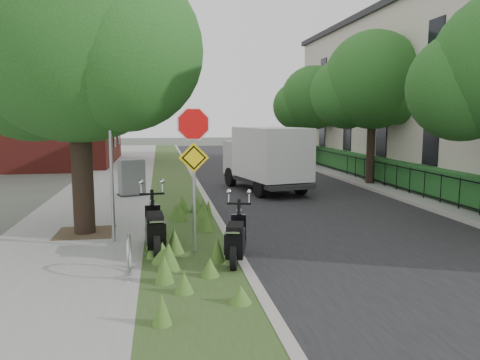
{
  "coord_description": "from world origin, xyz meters",
  "views": [
    {
      "loc": [
        -2.09,
        -9.17,
        3.01
      ],
      "look_at": [
        0.05,
        3.32,
        1.3
      ],
      "focal_mm": 35.0,
      "sensor_mm": 36.0,
      "label": 1
    }
  ],
  "objects_px": {
    "box_truck": "(266,156)",
    "scooter_near": "(155,233)",
    "sign_assembly": "(194,150)",
    "utility_cabinet": "(132,178)",
    "scooter_far": "(236,243)"
  },
  "relations": [
    {
      "from": "scooter_near",
      "to": "box_truck",
      "type": "distance_m",
      "value": 9.68
    },
    {
      "from": "sign_assembly",
      "to": "box_truck",
      "type": "xyz_separation_m",
      "value": [
        3.53,
        8.68,
        -0.88
      ]
    },
    {
      "from": "sign_assembly",
      "to": "scooter_near",
      "type": "bearing_deg",
      "value": 174.1
    },
    {
      "from": "sign_assembly",
      "to": "box_truck",
      "type": "relative_size",
      "value": 0.62
    },
    {
      "from": "sign_assembly",
      "to": "scooter_near",
      "type": "relative_size",
      "value": 1.7
    },
    {
      "from": "sign_assembly",
      "to": "utility_cabinet",
      "type": "bearing_deg",
      "value": 102.55
    },
    {
      "from": "scooter_near",
      "to": "box_truck",
      "type": "xyz_separation_m",
      "value": [
        4.37,
        8.6,
        0.89
      ]
    },
    {
      "from": "scooter_near",
      "to": "utility_cabinet",
      "type": "relative_size",
      "value": 1.42
    },
    {
      "from": "box_truck",
      "to": "scooter_near",
      "type": "bearing_deg",
      "value": -116.94
    },
    {
      "from": "box_truck",
      "to": "scooter_far",
      "type": "bearing_deg",
      "value": -106.26
    },
    {
      "from": "box_truck",
      "to": "sign_assembly",
      "type": "bearing_deg",
      "value": -112.13
    },
    {
      "from": "utility_cabinet",
      "to": "scooter_near",
      "type": "bearing_deg",
      "value": -83.29
    },
    {
      "from": "scooter_near",
      "to": "utility_cabinet",
      "type": "xyz_separation_m",
      "value": [
        -0.92,
        7.79,
        0.2
      ]
    },
    {
      "from": "box_truck",
      "to": "utility_cabinet",
      "type": "xyz_separation_m",
      "value": [
        -5.29,
        -0.8,
        -0.69
      ]
    },
    {
      "from": "scooter_near",
      "to": "scooter_far",
      "type": "relative_size",
      "value": 1.11
    }
  ]
}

